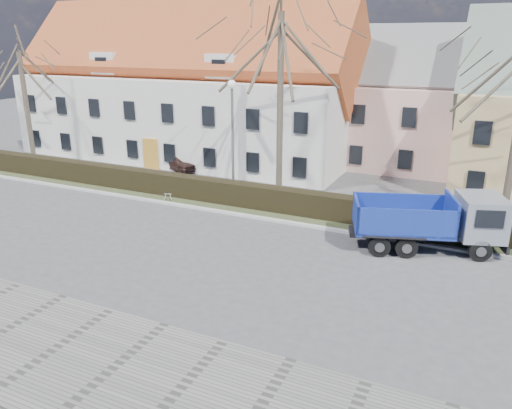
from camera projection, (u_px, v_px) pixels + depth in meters
The scene contains 13 objects.
ground at pixel (246, 257), 21.55m from camera, with size 120.00×120.00×0.00m, color #4B4B4E.
sidewalk_near at pixel (115, 368), 14.23m from camera, with size 80.00×5.00×0.08m, color gray.
curb_far at pixel (285, 222), 25.48m from camera, with size 80.00×0.30×0.12m, color #B2B0AD.
grass_strip at pixel (297, 213), 26.86m from camera, with size 80.00×3.00×0.10m, color #384225.
hedge at pixel (296, 203), 26.50m from camera, with size 60.00×0.90×1.30m, color black.
building_white at pixel (187, 95), 39.02m from camera, with size 26.80×10.80×9.50m, color silver, non-canonical shape.
building_pink at pixel (418, 111), 35.85m from camera, with size 10.80×8.80×8.00m, color #DDA89C, non-canonical shape.
tree_0 at pixel (25, 97), 36.13m from camera, with size 7.20×7.20×9.90m, color #4A4033, non-canonical shape.
tree_1 at pixel (280, 89), 27.65m from camera, with size 9.20×9.20×12.65m, color #4A4033, non-canonical shape.
dump_truck at pixel (422, 221), 21.95m from camera, with size 6.64×2.47×2.66m, color navy, non-canonical shape.
streetlight at pixel (233, 141), 28.17m from camera, with size 0.54×0.54×6.92m, color gray, non-canonical shape.
cart_frame at pixel (165, 197), 28.71m from camera, with size 0.61×0.35×0.56m, color silver, non-canonical shape.
parked_car_a at pixel (179, 161), 35.65m from camera, with size 1.46×3.64×1.24m, color #321F1B.
Camera 1 is at (8.76, -17.67, 8.98)m, focal length 35.00 mm.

